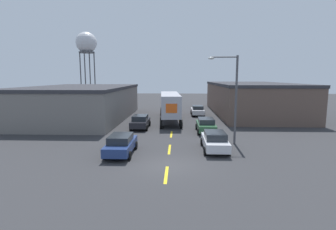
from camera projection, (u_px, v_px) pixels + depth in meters
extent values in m
plane|color=#333335|center=(167.00, 165.00, 18.21)|extent=(160.00, 160.00, 0.00)
cube|color=yellow|center=(166.00, 174.00, 16.51)|extent=(0.20, 2.97, 0.01)
cube|color=yellow|center=(169.00, 149.00, 22.28)|extent=(0.20, 2.97, 0.01)
cube|color=yellow|center=(171.00, 134.00, 28.05)|extent=(0.20, 2.97, 0.01)
cube|color=slate|center=(81.00, 104.00, 38.37)|extent=(13.20, 21.88, 4.36)
cube|color=#333338|center=(80.00, 88.00, 38.03)|extent=(13.40, 22.08, 0.40)
cube|color=brown|center=(250.00, 99.00, 43.90)|extent=(11.68, 24.72, 4.72)
cube|color=#333338|center=(251.00, 84.00, 43.53)|extent=(11.88, 24.92, 0.40)
cube|color=#B21919|center=(169.00, 103.00, 42.77)|extent=(2.44, 3.11, 2.71)
cube|color=#A8A8B2|center=(170.00, 104.00, 35.46)|extent=(3.08, 11.15, 2.68)
cube|color=#E55619|center=(171.00, 108.00, 29.99)|extent=(1.31, 0.11, 1.07)
cylinder|color=black|center=(176.00, 111.00, 43.36)|extent=(0.35, 1.11, 1.09)
cylinder|color=black|center=(161.00, 111.00, 43.30)|extent=(0.35, 1.11, 1.09)
cylinder|color=black|center=(176.00, 112.00, 42.18)|extent=(0.35, 1.11, 1.09)
cylinder|color=black|center=(161.00, 112.00, 42.13)|extent=(0.35, 1.11, 1.09)
cylinder|color=black|center=(180.00, 122.00, 32.50)|extent=(0.35, 1.11, 1.09)
cylinder|color=black|center=(161.00, 122.00, 32.44)|extent=(0.35, 1.11, 1.09)
cylinder|color=black|center=(181.00, 124.00, 31.11)|extent=(0.35, 1.11, 1.09)
cylinder|color=black|center=(161.00, 124.00, 31.06)|extent=(0.35, 1.11, 1.09)
cube|color=navy|center=(121.00, 146.00, 20.84)|extent=(1.87, 4.76, 0.69)
cube|color=#23282D|center=(120.00, 138.00, 20.61)|extent=(1.65, 2.47, 0.56)
cylinder|color=black|center=(136.00, 145.00, 22.31)|extent=(0.22, 0.66, 0.66)
cylinder|color=black|center=(114.00, 145.00, 22.39)|extent=(0.22, 0.66, 0.66)
cylinder|color=black|center=(129.00, 156.00, 19.40)|extent=(0.22, 0.66, 0.66)
cylinder|color=black|center=(104.00, 155.00, 19.47)|extent=(0.22, 0.66, 0.66)
cube|color=black|center=(140.00, 123.00, 31.39)|extent=(1.87, 4.76, 0.69)
cube|color=#23282D|center=(140.00, 118.00, 31.15)|extent=(1.65, 2.47, 0.56)
cylinder|color=black|center=(150.00, 123.00, 32.86)|extent=(0.22, 0.66, 0.66)
cylinder|color=black|center=(135.00, 123.00, 32.93)|extent=(0.22, 0.66, 0.66)
cylinder|color=black|center=(147.00, 128.00, 29.94)|extent=(0.22, 0.66, 0.66)
cylinder|color=black|center=(130.00, 128.00, 30.01)|extent=(0.22, 0.66, 0.66)
cube|color=#2D5B38|center=(206.00, 126.00, 29.14)|extent=(1.87, 4.76, 0.69)
cube|color=#23282D|center=(206.00, 121.00, 28.91)|extent=(1.65, 2.47, 0.56)
cylinder|color=black|center=(213.00, 127.00, 30.61)|extent=(0.22, 0.66, 0.66)
cylinder|color=black|center=(196.00, 127.00, 30.68)|extent=(0.22, 0.66, 0.66)
cylinder|color=black|center=(216.00, 132.00, 27.69)|extent=(0.22, 0.66, 0.66)
cylinder|color=black|center=(198.00, 132.00, 27.77)|extent=(0.22, 0.66, 0.66)
cube|color=silver|center=(198.00, 111.00, 41.93)|extent=(1.87, 4.76, 0.69)
cube|color=#23282D|center=(198.00, 107.00, 41.69)|extent=(1.65, 2.47, 0.56)
cylinder|color=black|center=(203.00, 112.00, 43.40)|extent=(0.22, 0.66, 0.66)
cylinder|color=black|center=(191.00, 112.00, 43.47)|extent=(0.22, 0.66, 0.66)
cylinder|color=black|center=(204.00, 115.00, 40.48)|extent=(0.22, 0.66, 0.66)
cylinder|color=black|center=(192.00, 115.00, 40.55)|extent=(0.22, 0.66, 0.66)
cube|color=silver|center=(215.00, 142.00, 21.97)|extent=(1.87, 4.76, 0.69)
cube|color=#23282D|center=(215.00, 135.00, 21.74)|extent=(1.65, 2.47, 0.56)
cylinder|color=black|center=(223.00, 142.00, 23.44)|extent=(0.22, 0.66, 0.66)
cylinder|color=black|center=(202.00, 142.00, 23.52)|extent=(0.22, 0.66, 0.66)
cylinder|color=black|center=(229.00, 151.00, 20.53)|extent=(0.22, 0.66, 0.66)
cylinder|color=black|center=(205.00, 151.00, 20.60)|extent=(0.22, 0.66, 0.66)
cylinder|color=#47474C|center=(95.00, 76.00, 66.98)|extent=(0.28, 0.28, 12.45)
cylinder|color=#47474C|center=(90.00, 76.00, 68.86)|extent=(0.28, 0.28, 12.45)
cylinder|color=#47474C|center=(81.00, 76.00, 67.12)|extent=(0.28, 0.28, 12.45)
cylinder|color=#47474C|center=(85.00, 76.00, 65.25)|extent=(0.28, 0.28, 12.45)
cylinder|color=#4C4C51|center=(87.00, 52.00, 66.18)|extent=(3.93, 3.93, 0.30)
sphere|color=silver|center=(86.00, 43.00, 65.83)|extent=(5.21, 5.21, 5.21)
cylinder|color=#4C4C51|center=(236.00, 101.00, 23.56)|extent=(0.20, 0.20, 7.99)
cylinder|color=#4C4C51|center=(224.00, 57.00, 23.05)|extent=(2.28, 0.11, 0.11)
ellipsoid|color=silver|center=(211.00, 58.00, 23.11)|extent=(0.56, 0.32, 0.22)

